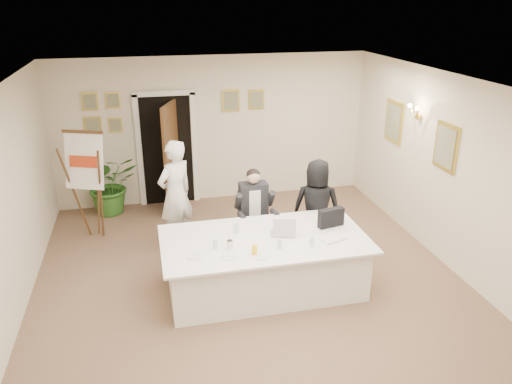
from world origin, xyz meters
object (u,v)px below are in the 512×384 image
object	(u,v)px
potted_palm	(110,184)
conference_table	(264,263)
oj_glass	(254,250)
standing_woman	(317,207)
steel_jug	(230,244)
seated_man	(254,211)
laptop	(282,224)
flip_chart	(91,190)
paper_stack	(332,238)
laptop_bag	(331,218)
standing_man	(176,194)

from	to	relation	value
potted_palm	conference_table	bearing A→B (deg)	-55.89
oj_glass	standing_woman	bearing A→B (deg)	45.31
conference_table	steel_jug	world-z (taller)	steel_jug
seated_man	standing_woman	size ratio (longest dim) A/B	0.91
conference_table	laptop	distance (m)	0.59
steel_jug	seated_man	bearing A→B (deg)	64.50
flip_chart	paper_stack	world-z (taller)	flip_chart
seated_man	laptop_bag	distance (m)	1.33
potted_palm	paper_stack	xyz separation A→B (m)	(3.03, -3.42, 0.23)
paper_stack	flip_chart	bearing A→B (deg)	143.49
standing_man	standing_woman	size ratio (longest dim) A/B	1.17
potted_palm	paper_stack	world-z (taller)	potted_palm
standing_woman	oj_glass	size ratio (longest dim) A/B	11.66
conference_table	paper_stack	bearing A→B (deg)	-15.10
seated_man	standing_man	world-z (taller)	standing_man
oj_glass	flip_chart	bearing A→B (deg)	129.64
standing_man	steel_jug	distance (m)	1.84
standing_man	laptop	xyz separation A→B (m)	(1.32, -1.50, 0.03)
conference_table	standing_woman	xyz separation A→B (m)	(1.05, 0.88, 0.36)
laptop	oj_glass	bearing A→B (deg)	-122.28
conference_table	flip_chart	world-z (taller)	flip_chart
seated_man	standing_woman	xyz separation A→B (m)	(0.94, -0.23, 0.07)
laptop	laptop_bag	world-z (taller)	laptop
steel_jug	standing_man	bearing A→B (deg)	107.45
laptop	steel_jug	distance (m)	0.82
flip_chart	laptop_bag	xyz separation A→B (m)	(3.38, -2.03, 0.07)
conference_table	steel_jug	bearing A→B (deg)	-160.94
standing_woman	laptop_bag	bearing A→B (deg)	106.09
standing_man	paper_stack	xyz separation A→B (m)	(1.93, -1.82, -0.09)
steel_jug	laptop_bag	bearing A→B (deg)	12.11
standing_woman	potted_palm	size ratio (longest dim) A/B	1.36
flip_chart	oj_glass	size ratio (longest dim) A/B	13.99
conference_table	paper_stack	xyz separation A→B (m)	(0.88, -0.24, 0.40)
conference_table	laptop_bag	xyz separation A→B (m)	(1.00, 0.15, 0.51)
seated_man	paper_stack	bearing A→B (deg)	-61.26
conference_table	laptop	size ratio (longest dim) A/B	8.18
standing_man	oj_glass	bearing A→B (deg)	76.47
potted_palm	laptop	world-z (taller)	potted_palm
laptop_bag	paper_stack	xyz separation A→B (m)	(-0.12, -0.39, -0.12)
laptop_bag	paper_stack	bearing A→B (deg)	-119.47
conference_table	potted_palm	xyz separation A→B (m)	(-2.15, 3.18, 0.16)
conference_table	paper_stack	distance (m)	0.99
standing_woman	laptop	xyz separation A→B (m)	(-0.79, -0.80, 0.16)
standing_woman	paper_stack	distance (m)	1.13
conference_table	steel_jug	distance (m)	0.69
seated_man	laptop	world-z (taller)	seated_man
steel_jug	laptop	bearing A→B (deg)	18.30
oj_glass	paper_stack	bearing A→B (deg)	9.27
standing_woman	paper_stack	size ratio (longest dim) A/B	4.61
flip_chart	paper_stack	bearing A→B (deg)	-36.51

